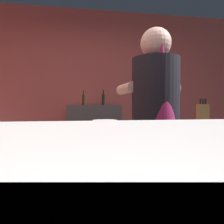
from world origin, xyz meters
TOP-DOWN VIEW (x-y plane):
  - wall_back at (0.00, 2.20)m, footprint 5.20×0.10m
  - prep_counter at (0.35, 0.58)m, footprint 2.10×0.60m
  - back_shelf at (0.00, 1.92)m, footprint 0.83×0.36m
  - bartender at (0.33, 0.12)m, footprint 0.44×0.52m
  - knife_block at (1.04, 0.65)m, footprint 0.10×0.08m
  - mixing_bowl at (-0.00, 0.47)m, footprint 0.22×0.22m
  - chefs_knife at (0.61, 0.53)m, footprint 0.24×0.07m
  - bottle_soy at (0.16, 1.96)m, footprint 0.06×0.06m
  - bottle_hot_sauce at (-0.16, 1.84)m, footprint 0.05×0.05m

SIDE VIEW (x-z plane):
  - prep_counter at x=0.35m, z-range 0.00..0.92m
  - back_shelf at x=0.00m, z-range 0.00..1.11m
  - chefs_knife at x=0.61m, z-range 0.92..0.93m
  - mixing_bowl at x=0.00m, z-range 0.92..0.98m
  - bartender at x=0.33m, z-range 0.13..1.79m
  - knife_block at x=1.04m, z-range 0.89..1.15m
  - bottle_hot_sauce at x=-0.16m, z-range 1.08..1.31m
  - bottle_soy at x=0.16m, z-range 1.08..1.33m
  - wall_back at x=0.00m, z-range 0.00..2.70m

